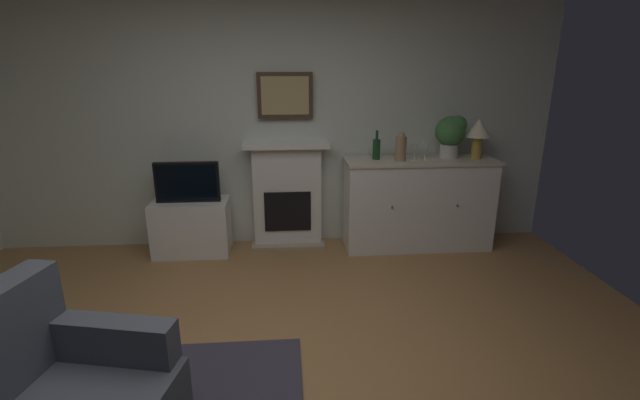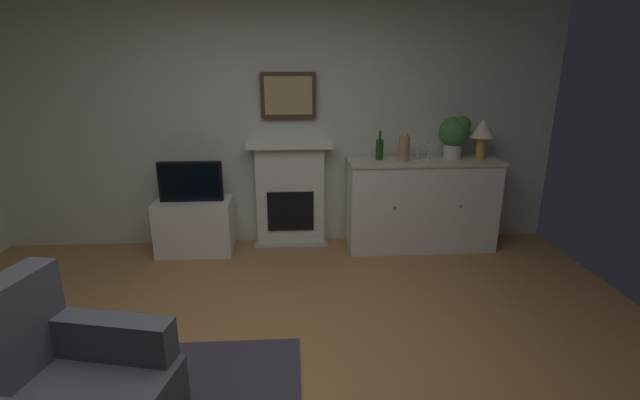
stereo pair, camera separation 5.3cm
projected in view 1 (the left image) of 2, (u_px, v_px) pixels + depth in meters
ground_plane at (273, 400)px, 2.65m from camera, size 5.84×4.90×0.10m
wall_rear at (273, 117)px, 4.55m from camera, size 5.84×0.06×2.67m
fireplace_unit at (287, 194)px, 4.67m from camera, size 0.87×0.30×1.10m
framed_picture at (285, 96)px, 4.42m from camera, size 0.55×0.04×0.45m
sideboard_cabinet at (418, 204)px, 4.63m from camera, size 1.53×0.49×0.94m
table_lamp at (478, 131)px, 4.45m from camera, size 0.26×0.26×0.40m
wine_bottle at (376, 149)px, 4.46m from camera, size 0.08×0.08×0.29m
wine_glass_left at (415, 148)px, 4.43m from camera, size 0.07×0.07×0.16m
wine_glass_center at (425, 147)px, 4.45m from camera, size 0.07×0.07×0.16m
vase_decorative at (401, 147)px, 4.39m from camera, size 0.11×0.11×0.28m
tv_cabinet at (192, 227)px, 4.52m from camera, size 0.75×0.42×0.55m
tv_set at (187, 182)px, 4.36m from camera, size 0.62×0.07×0.40m
potted_plant_small at (451, 133)px, 4.48m from camera, size 0.30×0.30×0.43m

